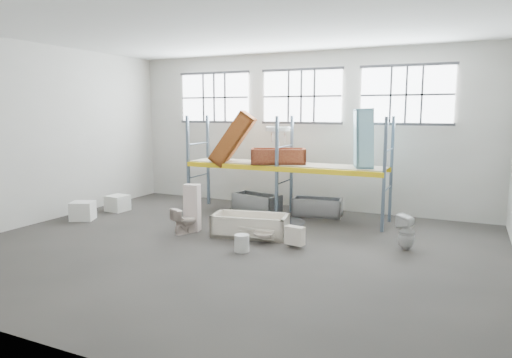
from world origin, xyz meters
The scene contains 33 objects.
floor centered at (0.00, 0.00, -0.05)m, with size 12.00×10.00×0.10m, color #413C37.
ceiling centered at (0.00, 0.00, 5.05)m, with size 12.00×10.00×0.10m, color silver.
wall_back centered at (0.00, 5.05, 2.50)m, with size 12.00×0.10×5.00m, color #B2AFA5.
wall_front centered at (0.00, -5.05, 2.50)m, with size 12.00×0.10×5.00m, color #B3B0A5.
wall_left centered at (-6.05, 0.00, 2.50)m, with size 0.10×10.00×5.00m, color #BCB9AE.
window_left centered at (-3.20, 4.94, 3.60)m, with size 2.60×0.04×1.60m, color white.
window_mid centered at (0.00, 4.94, 3.60)m, with size 2.60×0.04×1.60m, color white.
window_right centered at (3.20, 4.94, 3.60)m, with size 2.60×0.04×1.60m, color white.
rack_upright_la centered at (-3.00, 2.90, 1.50)m, with size 0.08×0.08×3.00m, color slate.
rack_upright_lb centered at (-3.00, 4.10, 1.50)m, with size 0.08×0.08×3.00m, color slate.
rack_upright_ma centered at (0.00, 2.90, 1.50)m, with size 0.08×0.08×3.00m, color slate.
rack_upright_mb centered at (0.00, 4.10, 1.50)m, with size 0.08×0.08×3.00m, color slate.
rack_upright_ra centered at (3.00, 2.90, 1.50)m, with size 0.08×0.08×3.00m, color slate.
rack_upright_rb centered at (3.00, 4.10, 1.50)m, with size 0.08×0.08×3.00m, color slate.
rack_beam_front centered at (0.00, 2.90, 1.50)m, with size 6.00×0.10×0.14m, color yellow.
rack_beam_back centered at (0.00, 4.10, 1.50)m, with size 6.00×0.10×0.14m, color yellow.
shelf_deck centered at (0.00, 3.50, 1.58)m, with size 5.90×1.10×0.03m, color gray.
wet_patch centered at (0.00, 2.70, 0.00)m, with size 1.80×1.80×0.00m, color black.
bathtub_beige centered at (0.04, 1.08, 0.28)m, with size 1.88×0.88×0.55m, color beige, non-canonical shape.
cistern_spare centered at (1.40, 0.64, 0.28)m, with size 0.45×0.21×0.43m, color silver.
sink_in_tub centered at (0.60, 0.64, 0.16)m, with size 0.49×0.49×0.17m, color silver.
toilet_beige centered at (-1.61, 0.58, 0.34)m, with size 0.38×0.66×0.68m, color beige.
cistern_tall centered at (-1.58, 0.90, 0.62)m, with size 0.40×0.26×1.24m, color beige.
toilet_white centered at (3.76, 1.54, 0.41)m, with size 0.37×0.38×0.82m, color silver.
steel_tub_left centered at (-1.02, 3.76, 0.28)m, with size 1.51×0.70×0.55m, color #B7BCBF, non-canonical shape.
steel_tub_right centered at (0.89, 3.97, 0.27)m, with size 1.46×0.68×0.54m, color #ADAEB6, non-canonical shape.
rust_tub_flat centered at (-0.15, 3.37, 1.82)m, with size 1.59×0.74×0.45m, color brown, non-canonical shape.
rust_tub_tilted centered at (-1.63, 3.32, 2.29)m, with size 1.76×0.83×0.50m, color #96541B, non-canonical shape.
sink_on_shelf centered at (-0.14, 3.33, 2.09)m, with size 0.72×0.55×0.64m, color white.
blue_tub_upright centered at (2.30, 3.51, 2.40)m, with size 1.62×0.76×0.46m, color #88C1D1, non-canonical shape.
bucket centered at (0.43, -0.17, 0.19)m, with size 0.33×0.33×0.39m, color beige.
carton_near centered at (-5.12, 0.56, 0.27)m, with size 0.62×0.53×0.53m, color white.
carton_far centered at (-5.06, 1.94, 0.25)m, with size 0.59×0.59×0.49m, color silver.
Camera 1 is at (4.90, -8.99, 3.14)m, focal length 31.86 mm.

